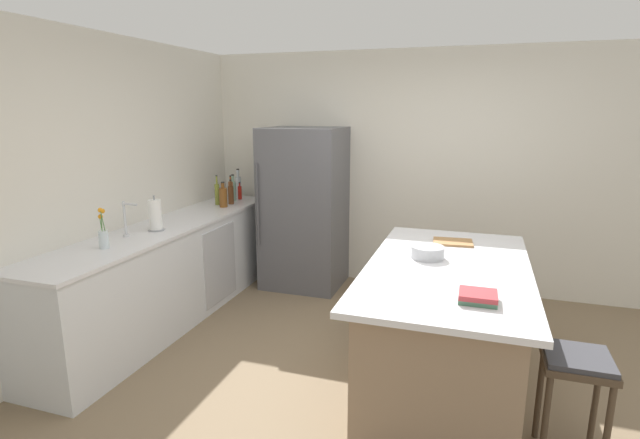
# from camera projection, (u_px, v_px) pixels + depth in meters

# --- Properties ---
(ground_plane) EXTENTS (7.20, 7.20, 0.00)m
(ground_plane) POSITION_uv_depth(u_px,v_px,m) (374.00, 385.00, 3.55)
(ground_plane) COLOR #7A664C
(wall_rear) EXTENTS (6.00, 0.10, 2.60)m
(wall_rear) POSITION_uv_depth(u_px,v_px,m) (420.00, 172.00, 5.34)
(wall_rear) COLOR silver
(wall_rear) RESTS_ON ground_plane
(wall_left) EXTENTS (0.10, 6.00, 2.60)m
(wall_left) POSITION_uv_depth(u_px,v_px,m) (88.00, 193.00, 4.01)
(wall_left) COLOR silver
(wall_left) RESTS_ON ground_plane
(counter_run_left) EXTENTS (0.64, 3.13, 0.93)m
(counter_run_left) POSITION_uv_depth(u_px,v_px,m) (171.00, 272.00, 4.59)
(counter_run_left) COLOR silver
(counter_run_left) RESTS_ON ground_plane
(kitchen_island) EXTENTS (1.10, 2.03, 0.91)m
(kitchen_island) POSITION_uv_depth(u_px,v_px,m) (444.00, 325.00, 3.49)
(kitchen_island) COLOR #8E755B
(kitchen_island) RESTS_ON ground_plane
(refrigerator) EXTENTS (0.85, 0.77, 1.78)m
(refrigerator) POSITION_uv_depth(u_px,v_px,m) (304.00, 208.00, 5.42)
(refrigerator) COLOR #56565B
(refrigerator) RESTS_ON ground_plane
(bar_stool) EXTENTS (0.36, 0.36, 0.66)m
(bar_stool) POSITION_uv_depth(u_px,v_px,m) (576.00, 375.00, 2.69)
(bar_stool) COLOR #473828
(bar_stool) RESTS_ON ground_plane
(sink_faucet) EXTENTS (0.15, 0.05, 0.30)m
(sink_faucet) POSITION_uv_depth(u_px,v_px,m) (126.00, 218.00, 4.02)
(sink_faucet) COLOR silver
(sink_faucet) RESTS_ON counter_run_left
(flower_vase) EXTENTS (0.07, 0.07, 0.32)m
(flower_vase) POSITION_uv_depth(u_px,v_px,m) (103.00, 235.00, 3.70)
(flower_vase) COLOR silver
(flower_vase) RESTS_ON counter_run_left
(paper_towel_roll) EXTENTS (0.14, 0.14, 0.31)m
(paper_towel_roll) POSITION_uv_depth(u_px,v_px,m) (155.00, 216.00, 4.24)
(paper_towel_roll) COLOR gray
(paper_towel_roll) RESTS_ON counter_run_left
(soda_bottle) EXTENTS (0.07, 0.07, 0.35)m
(soda_bottle) POSITION_uv_depth(u_px,v_px,m) (238.00, 186.00, 5.80)
(soda_bottle) COLOR silver
(soda_bottle) RESTS_ON counter_run_left
(hot_sauce_bottle) EXTENTS (0.05, 0.05, 0.20)m
(hot_sauce_bottle) POSITION_uv_depth(u_px,v_px,m) (240.00, 192.00, 5.71)
(hot_sauce_bottle) COLOR red
(hot_sauce_bottle) RESTS_ON counter_run_left
(gin_bottle) EXTENTS (0.07, 0.07, 0.31)m
(gin_bottle) POSITION_uv_depth(u_px,v_px,m) (233.00, 190.00, 5.62)
(gin_bottle) COLOR #8CB79E
(gin_bottle) RESTS_ON counter_run_left
(vinegar_bottle) EXTENTS (0.05, 0.05, 0.30)m
(vinegar_bottle) POSITION_uv_depth(u_px,v_px,m) (231.00, 191.00, 5.54)
(vinegar_bottle) COLOR #994C23
(vinegar_bottle) RESTS_ON counter_run_left
(syrup_bottle) EXTENTS (0.06, 0.06, 0.28)m
(syrup_bottle) POSITION_uv_depth(u_px,v_px,m) (231.00, 195.00, 5.42)
(syrup_bottle) COLOR #5B3319
(syrup_bottle) RESTS_ON counter_run_left
(olive_oil_bottle) EXTENTS (0.05, 0.05, 0.33)m
(olive_oil_bottle) POSITION_uv_depth(u_px,v_px,m) (217.00, 194.00, 5.38)
(olive_oil_bottle) COLOR olive
(olive_oil_bottle) RESTS_ON counter_run_left
(whiskey_bottle) EXTENTS (0.09, 0.09, 0.28)m
(whiskey_bottle) POSITION_uv_depth(u_px,v_px,m) (223.00, 197.00, 5.25)
(whiskey_bottle) COLOR brown
(whiskey_bottle) RESTS_ON counter_run_left
(cookbook_stack) EXTENTS (0.21, 0.19, 0.06)m
(cookbook_stack) POSITION_uv_depth(u_px,v_px,m) (478.00, 297.00, 2.75)
(cookbook_stack) COLOR #4C7F60
(cookbook_stack) RESTS_ON kitchen_island
(mixing_bowl) EXTENTS (0.24, 0.24, 0.09)m
(mixing_bowl) POSITION_uv_depth(u_px,v_px,m) (428.00, 252.00, 3.55)
(mixing_bowl) COLOR #B2B5BA
(mixing_bowl) RESTS_ON kitchen_island
(cutting_board) EXTENTS (0.33, 0.25, 0.02)m
(cutting_board) POSITION_uv_depth(u_px,v_px,m) (453.00, 242.00, 3.95)
(cutting_board) COLOR #9E7042
(cutting_board) RESTS_ON kitchen_island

